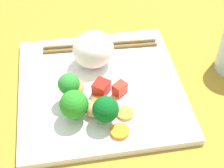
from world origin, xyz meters
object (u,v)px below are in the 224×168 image
at_px(broccoli_floret_1, 69,86).
at_px(chopstick_pair, 100,46).
at_px(rice_mound, 93,49).
at_px(carrot_slice_1, 120,131).
at_px(square_plate, 101,87).

bearing_deg(broccoli_floret_1, chopstick_pair, -115.52).
bearing_deg(chopstick_pair, rice_mound, 70.59).
bearing_deg(chopstick_pair, carrot_slice_1, 93.29).
xyz_separation_m(square_plate, broccoli_floret_1, (0.05, 0.03, 0.04)).
distance_m(rice_mound, carrot_slice_1, 0.17).
relative_size(square_plate, broccoli_floret_1, 4.83).
relative_size(broccoli_floret_1, chopstick_pair, 0.26).
bearing_deg(broccoli_floret_1, carrot_slice_1, 133.41).
xyz_separation_m(rice_mound, carrot_slice_1, (-0.02, 0.16, -0.03)).
bearing_deg(rice_mound, broccoli_floret_1, 62.06).
distance_m(square_plate, broccoli_floret_1, 0.07).
height_order(square_plate, broccoli_floret_1, broccoli_floret_1).
relative_size(carrot_slice_1, chopstick_pair, 0.13).
relative_size(broccoli_floret_1, carrot_slice_1, 1.99).
relative_size(square_plate, chopstick_pair, 1.27).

